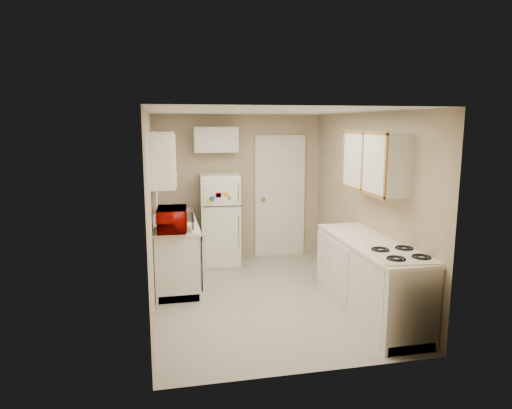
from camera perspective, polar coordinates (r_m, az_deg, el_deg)
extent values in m
plane|color=#B9B1A4|center=(6.13, 0.97, -11.45)|extent=(3.80, 3.80, 0.00)
plane|color=white|center=(5.71, 1.04, 11.57)|extent=(3.80, 3.80, 0.00)
plane|color=tan|center=(5.66, -12.95, -0.88)|extent=(3.80, 3.80, 0.00)
plane|color=tan|center=(6.26, 13.61, 0.12)|extent=(3.80, 3.80, 0.00)
plane|color=tan|center=(7.64, -2.14, 2.17)|extent=(2.80, 2.80, 0.00)
plane|color=tan|center=(4.02, 7.02, -5.19)|extent=(2.80, 2.80, 0.00)
cube|color=silver|center=(6.71, -9.99, -5.64)|extent=(0.60, 1.80, 0.90)
cube|color=black|center=(6.14, -7.09, -6.67)|extent=(0.03, 0.58, 0.72)
cube|color=gray|center=(6.76, -10.13, -1.95)|extent=(0.54, 0.74, 0.16)
imported|color=#7E0300|center=(5.89, -10.42, -1.86)|extent=(0.55, 0.32, 0.36)
imported|color=white|center=(6.99, -10.65, -0.40)|extent=(0.09, 0.10, 0.19)
cube|color=silver|center=(6.65, -12.58, 4.22)|extent=(0.10, 0.98, 1.08)
cube|color=silver|center=(5.80, -11.65, 5.41)|extent=(0.30, 0.45, 0.70)
cube|color=silver|center=(7.30, -4.49, -1.94)|extent=(0.64, 0.63, 1.47)
cube|color=silver|center=(7.37, -5.08, 8.09)|extent=(0.70, 0.30, 0.40)
cube|color=silver|center=(7.78, 3.01, 0.96)|extent=(0.86, 0.06, 2.08)
cube|color=silver|center=(5.61, 14.00, -8.95)|extent=(0.60, 2.00, 0.90)
cube|color=silver|center=(5.16, 17.30, -10.88)|extent=(0.69, 0.81, 0.89)
cube|color=silver|center=(5.67, 14.64, 5.19)|extent=(0.30, 1.20, 0.70)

